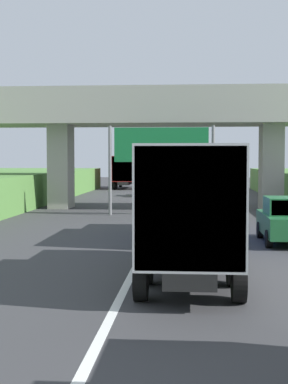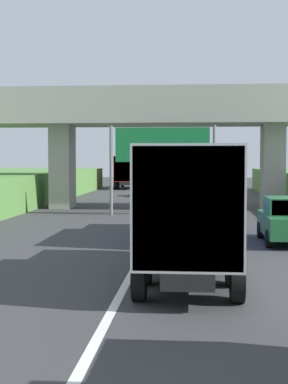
{
  "view_description": "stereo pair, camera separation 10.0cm",
  "coord_description": "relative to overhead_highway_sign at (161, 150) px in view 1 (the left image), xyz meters",
  "views": [
    {
      "loc": [
        1.53,
        0.75,
        3.13
      ],
      "look_at": [
        0.0,
        20.45,
        2.0
      ],
      "focal_mm": 54.14,
      "sensor_mm": 36.0,
      "label": 1
    },
    {
      "loc": [
        1.63,
        0.76,
        3.13
      ],
      "look_at": [
        0.0,
        20.45,
        2.0
      ],
      "focal_mm": 54.14,
      "sensor_mm": 36.0,
      "label": 2
    }
  ],
  "objects": [
    {
      "name": "overpass_bridge",
      "position": [
        0.0,
        4.51,
        1.97
      ],
      "size": [
        40.0,
        4.8,
        7.47
      ],
      "color": "#ADA89E",
      "rests_on": "ground"
    },
    {
      "name": "lane_centre_stripe",
      "position": [
        0.0,
        -2.92,
        -3.62
      ],
      "size": [
        0.2,
        99.5,
        0.01
      ],
      "primitive_type": "cube",
      "color": "white",
      "rests_on": "ground"
    },
    {
      "name": "truck_silver",
      "position": [
        1.56,
        -17.07,
        -1.69
      ],
      "size": [
        2.44,
        7.3,
        3.44
      ],
      "color": "black",
      "rests_on": "ground"
    },
    {
      "name": "truck_red",
      "position": [
        -5.11,
        29.3,
        -1.69
      ],
      "size": [
        2.44,
        7.3,
        3.44
      ],
      "color": "black",
      "rests_on": "ground"
    },
    {
      "name": "car_yellow",
      "position": [
        -1.64,
        16.8,
        -2.77
      ],
      "size": [
        1.86,
        4.1,
        1.72
      ],
      "color": "gold",
      "rests_on": "ground"
    },
    {
      "name": "truck_blue",
      "position": [
        1.73,
        -9.08,
        -1.69
      ],
      "size": [
        2.44,
        7.3,
        3.44
      ],
      "color": "black",
      "rests_on": "ground"
    },
    {
      "name": "car_green",
      "position": [
        5.17,
        -10.17,
        -2.77
      ],
      "size": [
        1.86,
        4.1,
        1.72
      ],
      "color": "#236B38",
      "rests_on": "ground"
    },
    {
      "name": "overhead_highway_sign",
      "position": [
        0.0,
        0.0,
        0.0
      ],
      "size": [
        5.88,
        0.18,
        4.97
      ],
      "color": "slate",
      "rests_on": "ground"
    }
  ]
}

